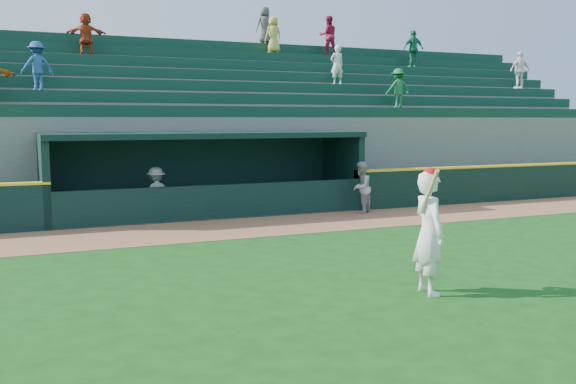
# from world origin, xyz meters

# --- Properties ---
(ground) EXTENTS (120.00, 120.00, 0.00)m
(ground) POSITION_xyz_m (0.00, 0.00, 0.00)
(ground) COLOR #134711
(ground) RESTS_ON ground
(warning_track) EXTENTS (40.00, 3.00, 0.01)m
(warning_track) POSITION_xyz_m (0.00, 4.90, 0.01)
(warning_track) COLOR #965F3C
(warning_track) RESTS_ON ground
(field_wall_right) EXTENTS (15.50, 0.30, 1.20)m
(field_wall_right) POSITION_xyz_m (12.25, 6.55, 0.60)
(field_wall_right) COLOR black
(field_wall_right) RESTS_ON ground
(wall_stripe_right) EXTENTS (15.50, 0.32, 0.06)m
(wall_stripe_right) POSITION_xyz_m (12.25, 6.55, 1.23)
(wall_stripe_right) COLOR yellow
(wall_stripe_right) RESTS_ON field_wall_right
(dugout_player_front) EXTENTS (0.97, 0.94, 1.58)m
(dugout_player_front) POSITION_xyz_m (4.30, 5.91, 0.79)
(dugout_player_front) COLOR #A8A8A3
(dugout_player_front) RESTS_ON ground
(dugout_player_inside) EXTENTS (1.08, 0.80, 1.49)m
(dugout_player_inside) POSITION_xyz_m (-1.63, 7.30, 0.75)
(dugout_player_inside) COLOR #ACABA6
(dugout_player_inside) RESTS_ON ground
(dugout) EXTENTS (9.40, 2.80, 2.46)m
(dugout) POSITION_xyz_m (0.00, 8.00, 1.36)
(dugout) COLOR slate
(dugout) RESTS_ON ground
(stands) EXTENTS (34.50, 6.26, 7.49)m
(stands) POSITION_xyz_m (0.00, 12.57, 2.40)
(stands) COLOR slate
(stands) RESTS_ON ground
(batter_at_plate) EXTENTS (0.57, 0.88, 2.09)m
(batter_at_plate) POSITION_xyz_m (0.78, -2.37, 1.04)
(batter_at_plate) COLOR white
(batter_at_plate) RESTS_ON ground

